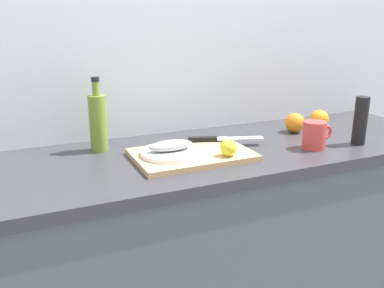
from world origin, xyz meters
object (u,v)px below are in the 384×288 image
Objects in this scene: cutting_board at (192,155)px; pepper_mill at (360,121)px; white_plate at (171,153)px; fish_fillet at (171,145)px; olive_oil_bottle at (98,122)px; orange_0 at (319,119)px; chef_knife at (216,139)px; lemon_0 at (228,148)px; coffee_mug_0 at (315,135)px.

cutting_board is 2.20× the size of pepper_mill.
fish_fillet reaches higher than white_plate.
pepper_mill is (0.94, -0.32, -0.02)m from olive_oil_bottle.
cutting_board is 0.70m from orange_0.
chef_knife is 1.52× the size of pepper_mill.
cutting_board is 2.59× the size of fish_fillet.
pepper_mill is (0.74, -0.12, 0.04)m from fish_fillet.
orange_0 is at bearing 10.18° from fish_fillet.
fish_fillet is 0.77m from orange_0.
orange_0 is 0.44× the size of pepper_mill.
orange_0 is (0.76, 0.14, 0.01)m from white_plate.
olive_oil_bottle is at bearing 141.57° from lemon_0.
chef_knife is 0.56m from pepper_mill.
white_plate is 3.55× the size of lemon_0.
lemon_0 reaches higher than white_plate.
chef_knife is at bearing 20.40° from fish_fillet.
white_plate is at bearing -141.43° from chef_knife.
olive_oil_bottle is at bearing 158.20° from coffee_mug_0.
lemon_0 reaches higher than chef_knife.
chef_knife is 0.18m from lemon_0.
cutting_board is at bearing 170.39° from pepper_mill.
pepper_mill is at bearing -2.61° from chef_knife.
cutting_board is at bearing -3.61° from white_plate.
coffee_mug_0 reaches higher than orange_0.
orange_0 is (0.22, 0.23, -0.01)m from coffee_mug_0.
cutting_board is 3.23× the size of coffee_mug_0.
coffee_mug_0 is 0.32m from orange_0.
fish_fillet is 0.20m from lemon_0.
orange_0 is (0.68, 0.14, 0.03)m from cutting_board.
pepper_mill reaches higher than orange_0.
pepper_mill is (0.56, -0.02, 0.04)m from lemon_0.
lemon_0 is at bearing -38.43° from olive_oil_bottle.
lemon_0 is at bearing -27.95° from fish_fillet.
coffee_mug_0 reaches higher than cutting_board.
coffee_mug_0 reaches higher than chef_knife.
cutting_board is 1.44× the size of chef_knife.
orange_0 reaches higher than lemon_0.
fish_fillet reaches higher than cutting_board.
orange_0 is at bearing 46.41° from coffee_mug_0.
coffee_mug_0 is (0.37, 0.00, 0.00)m from lemon_0.
orange_0 is (0.96, -0.07, -0.07)m from olive_oil_bottle.
lemon_0 is 0.49m from olive_oil_bottle.
olive_oil_bottle is (-0.42, 0.13, 0.08)m from chef_knife.
orange_0 is (0.76, 0.14, -0.01)m from fish_fillet.
lemon_0 is (0.18, -0.09, -0.00)m from fish_fillet.
cutting_board is 0.08m from white_plate.
lemon_0 is at bearing 177.57° from pepper_mill.
lemon_0 is at bearing -179.78° from coffee_mug_0.
coffee_mug_0 is 0.68× the size of pepper_mill.
olive_oil_bottle reaches higher than cutting_board.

